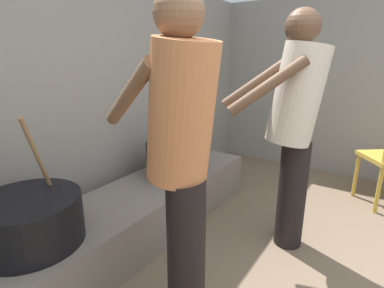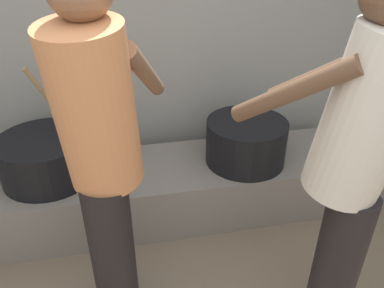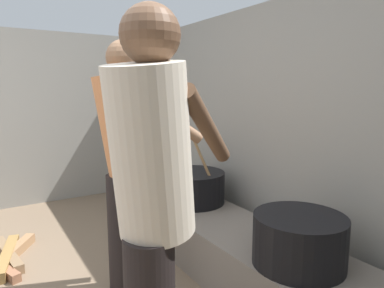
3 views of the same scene
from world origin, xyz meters
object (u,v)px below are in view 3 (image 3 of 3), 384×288
at_px(cooking_pot_secondary, 299,240).
at_px(cook_in_orange_shirt, 126,152).
at_px(cooking_pot_main, 193,187).
at_px(cook_in_cream_shirt, 152,196).

bearing_deg(cooking_pot_secondary, cook_in_orange_shirt, -141.62).
bearing_deg(cooking_pot_main, cook_in_orange_shirt, -62.98).
xyz_separation_m(cooking_pot_main, cook_in_orange_shirt, (0.38, -0.75, 0.45)).
xyz_separation_m(cooking_pot_main, cook_in_cream_shirt, (1.33, -1.01, 0.45)).
bearing_deg(cooking_pot_secondary, cooking_pot_main, 176.78).
height_order(cooking_pot_secondary, cook_in_cream_shirt, cook_in_cream_shirt).
bearing_deg(cook_in_cream_shirt, cooking_pot_main, 142.73).
xyz_separation_m(cooking_pot_secondary, cook_in_orange_shirt, (-0.86, -0.68, 0.44)).
bearing_deg(cook_in_cream_shirt, cooking_pot_secondary, 95.13).
xyz_separation_m(cook_in_cream_shirt, cook_in_orange_shirt, (-0.95, 0.26, 0.00)).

